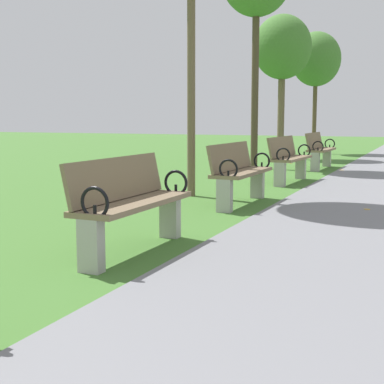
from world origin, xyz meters
TOP-DOWN VIEW (x-y plane):
  - park_bench_3 at (-0.50, 6.03)m, footprint 0.48×1.60m
  - park_bench_4 at (-0.50, 9.23)m, footprint 0.49×1.60m
  - park_bench_5 at (-0.50, 12.26)m, footprint 0.54×1.62m
  - park_bench_6 at (-0.50, 15.48)m, footprint 0.49×1.61m
  - tree_3 at (-2.30, 18.58)m, footprint 1.77×1.77m
  - tree_4 at (-1.82, 21.42)m, footprint 1.71×1.71m
  - scattered_leaves at (-0.46, 10.67)m, footprint 4.33×20.07m

SIDE VIEW (x-z plane):
  - scattered_leaves at x=-0.46m, z-range 0.00..0.02m
  - park_bench_3 at x=-0.50m, z-range 0.04..0.93m
  - park_bench_4 at x=-0.50m, z-range 0.04..0.93m
  - park_bench_5 at x=-0.50m, z-range 0.04..0.93m
  - park_bench_6 at x=-0.50m, z-range 0.04..0.93m
  - tree_4 at x=-1.82m, z-range 1.15..5.38m
  - tree_3 at x=-2.30m, z-range 1.18..5.56m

